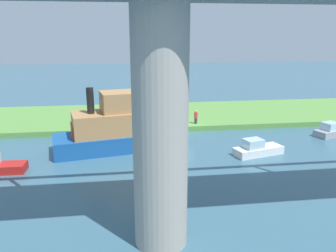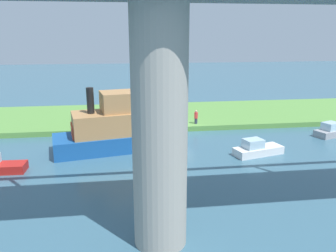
{
  "view_description": "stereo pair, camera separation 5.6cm",
  "coord_description": "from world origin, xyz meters",
  "px_view_note": "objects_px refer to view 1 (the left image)",
  "views": [
    {
      "loc": [
        5.56,
        31.4,
        9.23
      ],
      "look_at": [
        1.92,
        5.0,
        2.0
      ],
      "focal_mm": 36.53,
      "sensor_mm": 36.0,
      "label": 1
    },
    {
      "loc": [
        5.5,
        31.41,
        9.23
      ],
      "look_at": [
        1.92,
        5.0,
        2.0
      ],
      "focal_mm": 36.53,
      "sensor_mm": 36.0,
      "label": 2
    }
  ],
  "objects_px": {
    "bridge_pylon": "(160,131)",
    "motorboat_white": "(122,126)",
    "person_on_bank": "(196,117)",
    "motorboat_red": "(333,131)",
    "mooring_post": "(143,120)",
    "skiff_small": "(257,149)"
  },
  "relations": [
    {
      "from": "bridge_pylon",
      "to": "person_on_bank",
      "type": "bearing_deg",
      "value": -106.98
    },
    {
      "from": "person_on_bank",
      "to": "mooring_post",
      "type": "xyz_separation_m",
      "value": [
        5.22,
        -0.38,
        -0.28
      ]
    },
    {
      "from": "person_on_bank",
      "to": "motorboat_white",
      "type": "distance_m",
      "value": 9.06
    },
    {
      "from": "bridge_pylon",
      "to": "skiff_small",
      "type": "height_order",
      "value": "bridge_pylon"
    },
    {
      "from": "bridge_pylon",
      "to": "mooring_post",
      "type": "distance_m",
      "value": 19.59
    },
    {
      "from": "mooring_post",
      "to": "motorboat_red",
      "type": "distance_m",
      "value": 17.96
    },
    {
      "from": "skiff_small",
      "to": "motorboat_red",
      "type": "distance_m",
      "value": 9.9
    },
    {
      "from": "motorboat_white",
      "to": "motorboat_red",
      "type": "xyz_separation_m",
      "value": [
        -19.5,
        -1.05,
        -1.46
      ]
    },
    {
      "from": "bridge_pylon",
      "to": "person_on_bank",
      "type": "height_order",
      "value": "bridge_pylon"
    },
    {
      "from": "bridge_pylon",
      "to": "motorboat_red",
      "type": "bearing_deg",
      "value": -140.86
    },
    {
      "from": "person_on_bank",
      "to": "bridge_pylon",
      "type": "bearing_deg",
      "value": 73.02
    },
    {
      "from": "bridge_pylon",
      "to": "person_on_bank",
      "type": "relative_size",
      "value": 7.58
    },
    {
      "from": "mooring_post",
      "to": "motorboat_white",
      "type": "height_order",
      "value": "motorboat_white"
    },
    {
      "from": "person_on_bank",
      "to": "motorboat_red",
      "type": "relative_size",
      "value": 0.33
    },
    {
      "from": "mooring_post",
      "to": "bridge_pylon",
      "type": "bearing_deg",
      "value": 88.53
    },
    {
      "from": "bridge_pylon",
      "to": "mooring_post",
      "type": "bearing_deg",
      "value": -91.47
    },
    {
      "from": "motorboat_red",
      "to": "mooring_post",
      "type": "bearing_deg",
      "value": -14.7
    },
    {
      "from": "bridge_pylon",
      "to": "motorboat_white",
      "type": "bearing_deg",
      "value": -83.06
    },
    {
      "from": "skiff_small",
      "to": "mooring_post",
      "type": "bearing_deg",
      "value": -45.9
    },
    {
      "from": "person_on_bank",
      "to": "mooring_post",
      "type": "distance_m",
      "value": 5.24
    },
    {
      "from": "person_on_bank",
      "to": "mooring_post",
      "type": "relative_size",
      "value": 1.63
    },
    {
      "from": "person_on_bank",
      "to": "skiff_small",
      "type": "xyz_separation_m",
      "value": [
        -3.11,
        8.22,
        -0.73
      ]
    }
  ]
}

